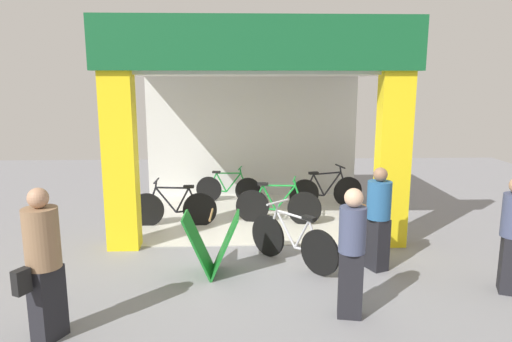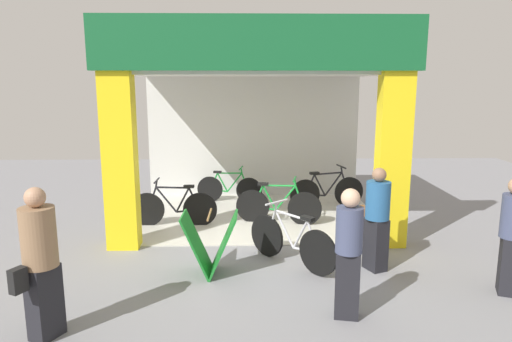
{
  "view_description": "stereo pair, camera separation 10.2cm",
  "coord_description": "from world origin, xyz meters",
  "views": [
    {
      "loc": [
        -0.3,
        -7.64,
        2.83
      ],
      "look_at": [
        0.0,
        0.91,
        1.15
      ],
      "focal_mm": 32.53,
      "sensor_mm": 36.0,
      "label": 1
    },
    {
      "loc": [
        -0.2,
        -7.65,
        2.83
      ],
      "look_at": [
        0.0,
        0.91,
        1.15
      ],
      "focal_mm": 32.53,
      "sensor_mm": 36.0,
      "label": 2
    }
  ],
  "objects": [
    {
      "name": "pedestrian_1",
      "position": [
        -2.43,
        -2.85,
        0.9
      ],
      "size": [
        0.5,
        0.61,
        1.72
      ],
      "color": "black",
      "rests_on": "ground"
    },
    {
      "name": "ground_plane",
      "position": [
        0.0,
        0.0,
        0.0
      ],
      "size": [
        18.19,
        18.19,
        0.0
      ],
      "primitive_type": "plane",
      "color": "gray",
      "rests_on": "ground"
    },
    {
      "name": "pedestrian_0",
      "position": [
        1.76,
        -1.03,
        0.81
      ],
      "size": [
        0.47,
        0.66,
        1.57
      ],
      "color": "black",
      "rests_on": "ground"
    },
    {
      "name": "bicycle_inside_2",
      "position": [
        1.63,
        2.4,
        0.38
      ],
      "size": [
        1.71,
        0.52,
        0.96
      ],
      "color": "black",
      "rests_on": "ground"
    },
    {
      "name": "bicycle_parked_0",
      "position": [
        0.51,
        -0.85,
        0.39
      ],
      "size": [
        1.21,
        1.33,
        0.96
      ],
      "color": "black",
      "rests_on": "ground"
    },
    {
      "name": "bicycle_inside_3",
      "position": [
        -0.58,
        2.95,
        0.34
      ],
      "size": [
        1.53,
        0.42,
        0.85
      ],
      "color": "black",
      "rests_on": "ground"
    },
    {
      "name": "bicycle_inside_1",
      "position": [
        -1.61,
        1.17,
        0.37
      ],
      "size": [
        1.7,
        0.47,
        0.94
      ],
      "color": "black",
      "rests_on": "ground"
    },
    {
      "name": "pedestrian_3",
      "position": [
        1.02,
        -2.47,
        0.82
      ],
      "size": [
        0.38,
        0.38,
        1.6
      ],
      "color": "black",
      "rests_on": "ground"
    },
    {
      "name": "shop_facade",
      "position": [
        0.0,
        1.73,
        2.02
      ],
      "size": [
        5.3,
        3.96,
        3.83
      ],
      "color": "beige",
      "rests_on": "ground"
    },
    {
      "name": "bicycle_inside_0",
      "position": [
        0.45,
        1.26,
        0.38
      ],
      "size": [
        1.7,
        0.48,
        0.94
      ],
      "color": "black",
      "rests_on": "ground"
    },
    {
      "name": "sandwich_board_sign",
      "position": [
        -0.72,
        -1.16,
        0.46
      ],
      "size": [
        0.82,
        0.61,
        0.94
      ],
      "color": "#197226",
      "rests_on": "ground"
    },
    {
      "name": "pedestrian_2",
      "position": [
        3.34,
        -1.87,
        0.83
      ],
      "size": [
        0.46,
        0.66,
        1.6
      ],
      "color": "black",
      "rests_on": "ground"
    }
  ]
}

